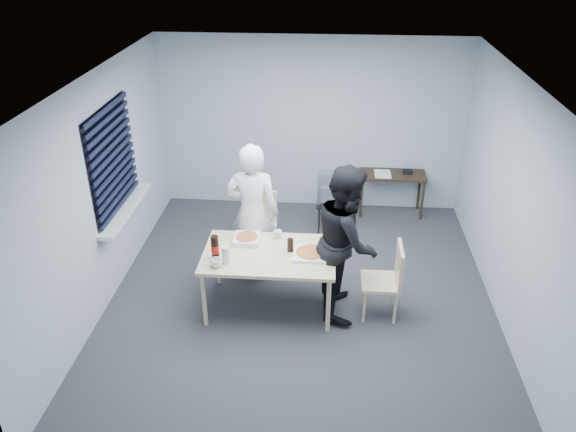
# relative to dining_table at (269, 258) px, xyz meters

# --- Properties ---
(room) EXTENTS (5.00, 5.00, 5.00)m
(room) POSITION_rel_dining_table_xyz_m (-1.85, 0.58, 0.78)
(room) COLOR #323237
(room) RESTS_ON ground
(dining_table) EXTENTS (1.47, 0.93, 0.72)m
(dining_table) POSITION_rel_dining_table_xyz_m (0.00, 0.00, 0.00)
(dining_table) COLOR #D6B38E
(dining_table) RESTS_ON ground
(chair_far) EXTENTS (0.42, 0.42, 0.89)m
(chair_far) POSITION_rel_dining_table_xyz_m (-0.24, 1.12, -0.14)
(chair_far) COLOR #D6B38E
(chair_far) RESTS_ON ground
(chair_right) EXTENTS (0.42, 0.42, 0.89)m
(chair_right) POSITION_rel_dining_table_xyz_m (1.33, -0.05, -0.14)
(chair_right) COLOR #D6B38E
(chair_right) RESTS_ON ground
(person_white) EXTENTS (0.65, 0.42, 1.77)m
(person_white) POSITION_rel_dining_table_xyz_m (-0.26, 0.61, 0.23)
(person_white) COLOR silver
(person_white) RESTS_ON ground
(person_black) EXTENTS (0.47, 0.86, 1.77)m
(person_black) POSITION_rel_dining_table_xyz_m (0.85, 0.05, 0.23)
(person_black) COLOR black
(person_black) RESTS_ON ground
(side_table) EXTENTS (0.98, 0.43, 0.65)m
(side_table) POSITION_rel_dining_table_xyz_m (1.58, 2.46, -0.08)
(side_table) COLOR #352516
(side_table) RESTS_ON ground
(stool) EXTENTS (0.34, 0.34, 0.47)m
(stool) POSITION_rel_dining_table_xyz_m (0.64, 1.81, -0.30)
(stool) COLOR black
(stool) RESTS_ON ground
(backpack) EXTENTS (0.33, 0.24, 0.46)m
(backpack) POSITION_rel_dining_table_xyz_m (0.64, 1.79, 0.03)
(backpack) COLOR #575B66
(backpack) RESTS_ON stool
(pizza_box_a) EXTENTS (0.30, 0.30, 0.07)m
(pizza_box_a) POSITION_rel_dining_table_xyz_m (-0.28, 0.23, 0.09)
(pizza_box_a) COLOR white
(pizza_box_a) RESTS_ON dining_table
(pizza_box_b) EXTENTS (0.37, 0.37, 0.05)m
(pizza_box_b) POSITION_rel_dining_table_xyz_m (0.46, -0.01, 0.08)
(pizza_box_b) COLOR white
(pizza_box_b) RESTS_ON dining_table
(mug_a) EXTENTS (0.17, 0.17, 0.10)m
(mug_a) POSITION_rel_dining_table_xyz_m (-0.53, -0.32, 0.11)
(mug_a) COLOR white
(mug_a) RESTS_ON dining_table
(mug_b) EXTENTS (0.10, 0.10, 0.09)m
(mug_b) POSITION_rel_dining_table_xyz_m (0.06, 0.34, 0.11)
(mug_b) COLOR white
(mug_b) RESTS_ON dining_table
(cola_glass) EXTENTS (0.07, 0.07, 0.15)m
(cola_glass) POSITION_rel_dining_table_xyz_m (0.23, 0.06, 0.14)
(cola_glass) COLOR black
(cola_glass) RESTS_ON dining_table
(soda_bottle) EXTENTS (0.09, 0.09, 0.28)m
(soda_bottle) POSITION_rel_dining_table_xyz_m (-0.57, -0.16, 0.19)
(soda_bottle) COLOR black
(soda_bottle) RESTS_ON dining_table
(plastic_cups) EXTENTS (0.11, 0.11, 0.20)m
(plastic_cups) POSITION_rel_dining_table_xyz_m (-0.44, -0.24, 0.16)
(plastic_cups) COLOR silver
(plastic_cups) RESTS_ON dining_table
(rubber_band) EXTENTS (0.06, 0.06, 0.00)m
(rubber_band) POSITION_rel_dining_table_xyz_m (0.23, -0.25, 0.06)
(rubber_band) COLOR red
(rubber_band) RESTS_ON dining_table
(papers) EXTENTS (0.26, 0.34, 0.01)m
(papers) POSITION_rel_dining_table_xyz_m (1.43, 2.44, -0.00)
(papers) COLOR white
(papers) RESTS_ON side_table
(black_box) EXTENTS (0.14, 0.11, 0.06)m
(black_box) POSITION_rel_dining_table_xyz_m (1.80, 2.49, 0.02)
(black_box) COLOR black
(black_box) RESTS_ON side_table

